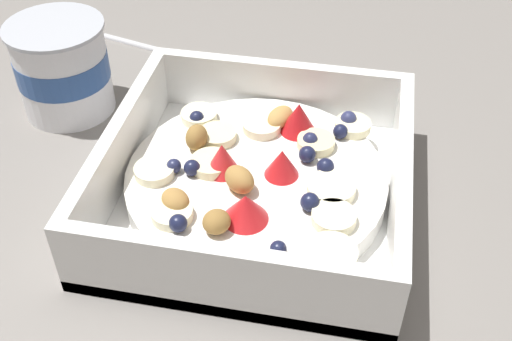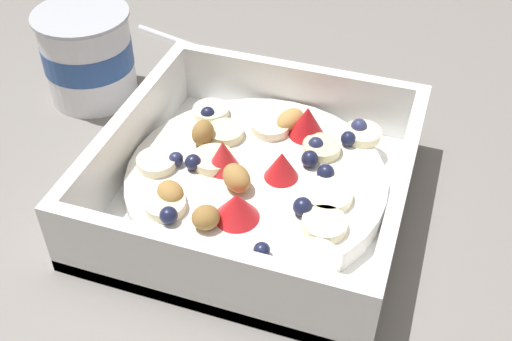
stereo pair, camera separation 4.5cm
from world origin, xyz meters
The scene contains 4 objects.
ground_plane centered at (0.00, 0.00, 0.00)m, with size 2.40×2.40×0.00m, color gray.
fruit_bowl centered at (0.01, -0.01, 0.02)m, with size 0.21×0.21×0.06m.
spoon centered at (0.19, 0.07, 0.00)m, with size 0.06×0.17×0.01m.
yogurt_cup centered at (0.09, 0.17, 0.04)m, with size 0.08×0.08×0.08m.
Camera 1 is at (-0.32, -0.08, 0.32)m, focal length 44.46 mm.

